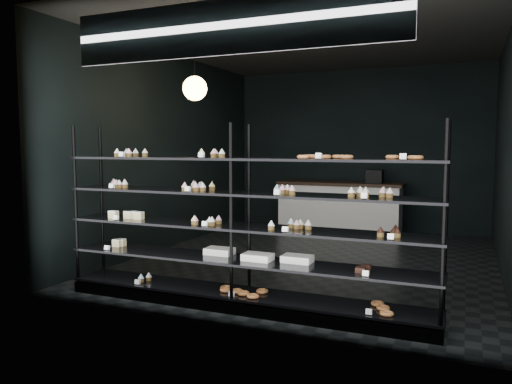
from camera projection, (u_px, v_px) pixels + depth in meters
room at (316, 152)px, 7.28m from camera, size 5.01×6.01×3.20m
display_shelf at (238, 248)px, 5.16m from camera, size 4.00×0.50×1.91m
signage at (226, 27)px, 4.49m from camera, size 3.30×0.05×0.50m
pendant_lamp at (195, 88)px, 6.67m from camera, size 0.32×0.32×0.89m
service_counter at (340, 206)px, 9.76m from camera, size 2.42×0.65×1.23m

